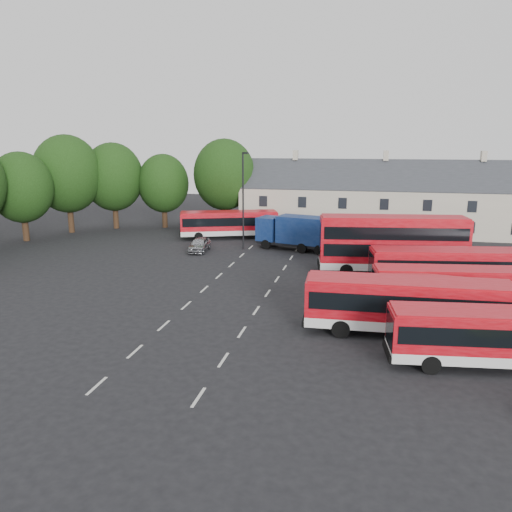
{
  "coord_description": "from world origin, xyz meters",
  "views": [
    {
      "loc": [
        11.87,
        -33.23,
        11.15
      ],
      "look_at": [
        3.51,
        4.7,
        2.2
      ],
      "focal_mm": 35.0,
      "sensor_mm": 36.0,
      "label": 1
    }
  ],
  "objects_px": {
    "bus_row_a": "(498,334)",
    "box_truck": "(297,231)",
    "lamppost": "(243,198)",
    "bus_dd_south": "(392,241)",
    "silver_car": "(200,245)"
  },
  "relations": [
    {
      "from": "silver_car",
      "to": "bus_dd_south",
      "type": "bearing_deg",
      "value": -18.46
    },
    {
      "from": "box_truck",
      "to": "bus_row_a",
      "type": "bearing_deg",
      "value": -46.42
    },
    {
      "from": "silver_car",
      "to": "lamppost",
      "type": "distance_m",
      "value": 6.6
    },
    {
      "from": "bus_dd_south",
      "to": "lamppost",
      "type": "relative_size",
      "value": 1.24
    },
    {
      "from": "bus_dd_south",
      "to": "silver_car",
      "type": "relative_size",
      "value": 2.95
    },
    {
      "from": "bus_row_a",
      "to": "lamppost",
      "type": "height_order",
      "value": "lamppost"
    },
    {
      "from": "bus_row_a",
      "to": "bus_dd_south",
      "type": "xyz_separation_m",
      "value": [
        -4.38,
        17.71,
        1.05
      ]
    },
    {
      "from": "box_truck",
      "to": "lamppost",
      "type": "xyz_separation_m",
      "value": [
        -5.53,
        -0.79,
        3.36
      ]
    },
    {
      "from": "bus_row_a",
      "to": "silver_car",
      "type": "height_order",
      "value": "bus_row_a"
    },
    {
      "from": "lamppost",
      "to": "bus_dd_south",
      "type": "bearing_deg",
      "value": -25.56
    },
    {
      "from": "bus_row_a",
      "to": "box_truck",
      "type": "relative_size",
      "value": 1.26
    },
    {
      "from": "lamppost",
      "to": "silver_car",
      "type": "bearing_deg",
      "value": -153.65
    },
    {
      "from": "bus_row_a",
      "to": "box_truck",
      "type": "distance_m",
      "value": 28.98
    },
    {
      "from": "silver_car",
      "to": "box_truck",
      "type": "bearing_deg",
      "value": 12.73
    },
    {
      "from": "bus_row_a",
      "to": "box_truck",
      "type": "xyz_separation_m",
      "value": [
        -13.64,
        25.57,
        0.22
      ]
    }
  ]
}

